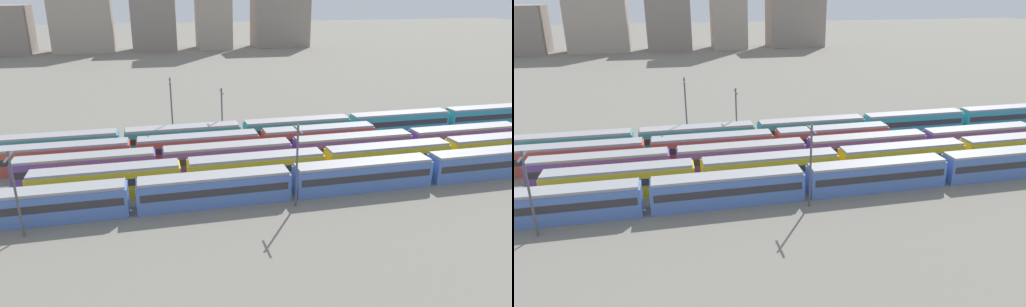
# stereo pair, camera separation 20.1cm
# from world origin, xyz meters

# --- Properties ---
(ground_plane) EXTENTS (600.00, 600.00, 0.00)m
(ground_plane) POSITION_xyz_m (0.00, 10.40, 0.00)
(ground_plane) COLOR slate
(train_track_0) EXTENTS (74.70, 3.06, 3.75)m
(train_track_0) POSITION_xyz_m (20.94, 0.00, 1.90)
(train_track_0) COLOR #4C70BC
(train_track_0) RESTS_ON ground_plane
(train_track_1) EXTENTS (112.50, 3.06, 3.75)m
(train_track_1) POSITION_xyz_m (46.10, 5.20, 1.90)
(train_track_1) COLOR yellow
(train_track_1) RESTS_ON ground_plane
(train_track_2) EXTENTS (112.50, 3.06, 3.75)m
(train_track_2) POSITION_xyz_m (43.17, 10.40, 1.90)
(train_track_2) COLOR #6B429E
(train_track_2) RESTS_ON ground_plane
(train_track_3) EXTENTS (55.80, 3.06, 3.75)m
(train_track_3) POSITION_xyz_m (11.31, 15.60, 1.90)
(train_track_3) COLOR #BC4C38
(train_track_3) RESTS_ON ground_plane
(train_track_4) EXTENTS (112.50, 3.06, 3.75)m
(train_track_4) POSITION_xyz_m (37.83, 20.80, 1.90)
(train_track_4) COLOR teal
(train_track_4) RESTS_ON ground_plane
(catenary_pole_0) EXTENTS (0.24, 3.20, 10.02)m
(catenary_pole_0) POSITION_xyz_m (20.62, -2.86, 5.56)
(catenary_pole_0) COLOR #4C4C51
(catenary_pole_0) RESTS_ON ground_plane
(catenary_pole_1) EXTENTS (0.24, 3.20, 10.97)m
(catenary_pole_1) POSITION_xyz_m (8.01, 23.75, 6.04)
(catenary_pole_1) COLOR #4C4C51
(catenary_pole_1) RESTS_ON ground_plane
(catenary_pole_2) EXTENTS (0.24, 3.20, 9.41)m
(catenary_pole_2) POSITION_xyz_m (-8.93, -3.18, 5.24)
(catenary_pole_2) COLOR #4C4C51
(catenary_pole_2) RESTS_ON ground_plane
(catenary_pole_3) EXTENTS (0.24, 3.20, 8.91)m
(catenary_pole_3) POSITION_xyz_m (16.16, 23.61, 4.99)
(catenary_pole_3) COLOR #4C4C51
(catenary_pole_3) RESTS_ON ground_plane
(distant_building_0) EXTENTS (20.82, 15.98, 18.27)m
(distant_building_0) POSITION_xyz_m (-49.59, 149.42, 9.13)
(distant_building_0) COLOR gray
(distant_building_0) RESTS_ON ground_plane
(distant_building_1) EXTENTS (23.22, 14.19, 34.14)m
(distant_building_1) POSITION_xyz_m (-19.83, 149.42, 17.07)
(distant_building_1) COLOR #A89989
(distant_building_1) RESTS_ON ground_plane
(distant_building_2) EXTENTS (17.69, 12.85, 23.60)m
(distant_building_2) POSITION_xyz_m (7.78, 149.42, 11.80)
(distant_building_2) COLOR gray
(distant_building_2) RESTS_ON ground_plane
(distant_building_4) EXTENTS (24.03, 12.97, 29.22)m
(distant_building_4) POSITION_xyz_m (61.93, 149.42, 14.61)
(distant_building_4) COLOR gray
(distant_building_4) RESTS_ON ground_plane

